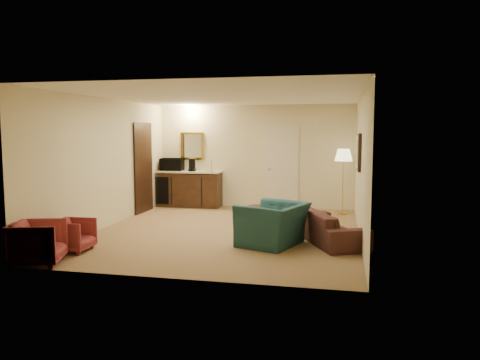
# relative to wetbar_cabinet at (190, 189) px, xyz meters

# --- Properties ---
(ground) EXTENTS (6.00, 6.00, 0.00)m
(ground) POSITION_rel_wetbar_cabinet_xyz_m (1.65, -2.72, -0.46)
(ground) COLOR olive
(ground) RESTS_ON ground
(room_walls) EXTENTS (5.02, 6.01, 2.61)m
(room_walls) POSITION_rel_wetbar_cabinet_xyz_m (1.55, -1.95, 1.26)
(room_walls) COLOR #C5BA94
(room_walls) RESTS_ON ground
(wetbar_cabinet) EXTENTS (1.64, 0.58, 0.92)m
(wetbar_cabinet) POSITION_rel_wetbar_cabinet_xyz_m (0.00, 0.00, 0.00)
(wetbar_cabinet) COLOR #3E2313
(wetbar_cabinet) RESTS_ON ground
(sofa) EXTENTS (1.29, 1.94, 0.74)m
(sofa) POSITION_rel_wetbar_cabinet_xyz_m (3.60, -3.15, -0.09)
(sofa) COLOR black
(sofa) RESTS_ON ground
(teal_armchair) EXTENTS (1.05, 1.28, 0.96)m
(teal_armchair) POSITION_rel_wetbar_cabinet_xyz_m (2.68, -3.62, 0.02)
(teal_armchair) COLOR #1C4246
(teal_armchair) RESTS_ON ground
(rose_chair_near) EXTENTS (0.55, 0.58, 0.58)m
(rose_chair_near) POSITION_rel_wetbar_cabinet_xyz_m (-0.42, -4.72, -0.17)
(rose_chair_near) COLOR maroon
(rose_chair_near) RESTS_ON ground
(rose_chair_far) EXTENTS (0.83, 0.86, 0.71)m
(rose_chair_far) POSITION_rel_wetbar_cabinet_xyz_m (-0.50, -5.52, -0.10)
(rose_chair_far) COLOR maroon
(rose_chair_far) RESTS_ON ground
(coffee_table) EXTENTS (0.80, 0.63, 0.40)m
(coffee_table) POSITION_rel_wetbar_cabinet_xyz_m (2.25, -1.99, -0.26)
(coffee_table) COLOR black
(coffee_table) RESTS_ON ground
(floor_lamp) EXTENTS (0.51, 0.51, 1.54)m
(floor_lamp) POSITION_rel_wetbar_cabinet_xyz_m (3.85, -0.32, 0.31)
(floor_lamp) COLOR gold
(floor_lamp) RESTS_ON ground
(waste_bin) EXTENTS (0.27, 0.27, 0.27)m
(waste_bin) POSITION_rel_wetbar_cabinet_xyz_m (0.65, -0.07, -0.33)
(waste_bin) COLOR black
(waste_bin) RESTS_ON ground
(microwave) EXTENTS (0.59, 0.36, 0.39)m
(microwave) POSITION_rel_wetbar_cabinet_xyz_m (-0.50, 0.06, 0.65)
(microwave) COLOR black
(microwave) RESTS_ON wetbar_cabinet
(coffee_maker) EXTENTS (0.22, 0.22, 0.32)m
(coffee_maker) POSITION_rel_wetbar_cabinet_xyz_m (0.08, -0.05, 0.62)
(coffee_maker) COLOR black
(coffee_maker) RESTS_ON wetbar_cabinet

